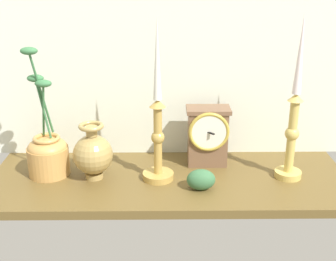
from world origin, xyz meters
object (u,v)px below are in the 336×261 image
Objects in this scene: candlestick_tall_center at (293,120)px; brass_vase_bulbous at (93,154)px; mantel_clock at (208,135)px; candlestick_tall_left at (158,128)px; brass_vase_jar at (48,152)px.

brass_vase_bulbous is (-54.05, -0.69, -9.48)cm from candlestick_tall_center.
mantel_clock is 0.38× the size of candlestick_tall_center.
brass_vase_bulbous is at bearing -164.27° from mantel_clock.
candlestick_tall_center reaches higher than mantel_clock.
candlestick_tall_left is (-14.37, -9.43, 5.76)cm from mantel_clock.
brass_vase_bulbous is at bearing 178.82° from candlestick_tall_left.
mantel_clock is 33.48cm from brass_vase_bulbous.
mantel_clock is 0.39× the size of candlestick_tall_left.
candlestick_tall_left is 0.99× the size of candlestick_tall_center.
mantel_clock is 24.64cm from candlestick_tall_center.
brass_vase_bulbous is at bearing -12.36° from brass_vase_jar.
mantel_clock is at bearing 15.73° from brass_vase_bulbous.
candlestick_tall_left is at bearing -1.18° from brass_vase_bulbous.
candlestick_tall_center is at bearing -20.95° from mantel_clock.
mantel_clock is at bearing 159.05° from candlestick_tall_center.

